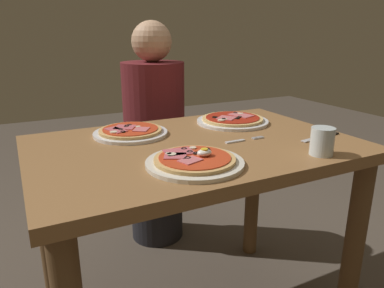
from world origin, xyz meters
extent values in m
cube|color=olive|center=(0.00, 0.00, 0.74)|extent=(1.10, 0.74, 0.04)
cylinder|color=brown|center=(0.49, -0.31, 0.36)|extent=(0.07, 0.07, 0.72)
cylinder|color=brown|center=(-0.49, 0.31, 0.36)|extent=(0.07, 0.07, 0.72)
cylinder|color=brown|center=(0.49, 0.31, 0.36)|extent=(0.07, 0.07, 0.72)
cylinder|color=silver|center=(-0.10, -0.19, 0.77)|extent=(0.28, 0.28, 0.01)
cylinder|color=tan|center=(-0.10, -0.19, 0.78)|extent=(0.23, 0.23, 0.01)
cylinder|color=red|center=(-0.10, -0.19, 0.78)|extent=(0.21, 0.21, 0.00)
torus|color=black|center=(-0.09, -0.17, 0.79)|extent=(0.02, 0.02, 0.00)
torus|color=black|center=(-0.13, -0.20, 0.79)|extent=(0.02, 0.02, 0.00)
torus|color=black|center=(-0.10, -0.12, 0.79)|extent=(0.02, 0.02, 0.00)
torus|color=black|center=(-0.10, -0.15, 0.79)|extent=(0.02, 0.02, 0.00)
torus|color=black|center=(-0.04, -0.15, 0.79)|extent=(0.02, 0.02, 0.00)
cube|color=#C65B66|center=(-0.15, -0.17, 0.79)|extent=(0.08, 0.08, 0.00)
cube|color=#C65B66|center=(-0.12, -0.14, 0.79)|extent=(0.09, 0.07, 0.00)
cube|color=#D16B70|center=(-0.13, -0.22, 0.79)|extent=(0.07, 0.06, 0.00)
cylinder|color=beige|center=(-0.08, -0.19, 0.79)|extent=(0.02, 0.02, 0.00)
cylinder|color=beige|center=(-0.16, -0.14, 0.79)|extent=(0.02, 0.02, 0.00)
cylinder|color=beige|center=(-0.07, -0.12, 0.79)|extent=(0.02, 0.02, 0.00)
cylinder|color=beige|center=(-0.15, -0.15, 0.79)|extent=(0.03, 0.03, 0.00)
ellipsoid|color=white|center=(-0.07, -0.20, 0.80)|extent=(0.04, 0.03, 0.02)
cylinder|color=yellow|center=(-0.07, -0.20, 0.81)|extent=(0.02, 0.02, 0.00)
cylinder|color=white|center=(0.27, 0.18, 0.77)|extent=(0.30, 0.30, 0.01)
cylinder|color=#DBB26B|center=(0.27, 0.18, 0.78)|extent=(0.25, 0.25, 0.01)
cylinder|color=#A82314|center=(0.27, 0.18, 0.78)|extent=(0.22, 0.22, 0.00)
torus|color=black|center=(0.27, 0.14, 0.79)|extent=(0.02, 0.02, 0.00)
torus|color=black|center=(0.29, 0.16, 0.79)|extent=(0.02, 0.02, 0.00)
torus|color=black|center=(0.19, 0.20, 0.79)|extent=(0.02, 0.02, 0.00)
torus|color=black|center=(0.20, 0.20, 0.79)|extent=(0.02, 0.02, 0.00)
torus|color=black|center=(0.32, 0.23, 0.79)|extent=(0.02, 0.02, 0.00)
cube|color=#D16B70|center=(0.32, 0.19, 0.79)|extent=(0.09, 0.11, 0.00)
cube|color=#D16B70|center=(0.23, 0.17, 0.79)|extent=(0.10, 0.10, 0.00)
cylinder|color=beige|center=(0.21, 0.16, 0.79)|extent=(0.02, 0.02, 0.00)
cylinder|color=beige|center=(0.19, 0.14, 0.79)|extent=(0.03, 0.03, 0.00)
cylinder|color=beige|center=(0.21, 0.15, 0.79)|extent=(0.03, 0.03, 0.00)
cylinder|color=beige|center=(0.33, 0.21, 0.79)|extent=(0.03, 0.03, 0.00)
cylinder|color=white|center=(-0.17, 0.19, 0.77)|extent=(0.27, 0.27, 0.01)
cylinder|color=tan|center=(-0.17, 0.19, 0.78)|extent=(0.23, 0.23, 0.01)
cylinder|color=red|center=(-0.17, 0.19, 0.78)|extent=(0.20, 0.20, 0.00)
torus|color=black|center=(-0.17, 0.23, 0.79)|extent=(0.02, 0.02, 0.00)
torus|color=black|center=(-0.18, 0.22, 0.79)|extent=(0.02, 0.02, 0.00)
torus|color=black|center=(-0.21, 0.15, 0.79)|extent=(0.02, 0.02, 0.00)
torus|color=black|center=(-0.16, 0.23, 0.79)|extent=(0.02, 0.02, 0.00)
torus|color=black|center=(-0.21, 0.18, 0.79)|extent=(0.02, 0.02, 0.00)
cube|color=#C65B66|center=(-0.22, 0.19, 0.79)|extent=(0.07, 0.10, 0.00)
cube|color=#D16B70|center=(-0.14, 0.16, 0.79)|extent=(0.08, 0.08, 0.00)
cube|color=#C65B66|center=(-0.18, 0.21, 0.79)|extent=(0.10, 0.10, 0.00)
cylinder|color=beige|center=(-0.14, 0.19, 0.79)|extent=(0.02, 0.02, 0.00)
cylinder|color=beige|center=(-0.24, 0.16, 0.79)|extent=(0.03, 0.03, 0.00)
cylinder|color=silver|center=(0.29, -0.29, 0.80)|extent=(0.07, 0.07, 0.09)
cylinder|color=silver|center=(0.29, -0.29, 0.77)|extent=(0.06, 0.06, 0.03)
cube|color=silver|center=(0.13, -0.06, 0.76)|extent=(0.08, 0.01, 0.00)
cube|color=silver|center=(0.22, -0.06, 0.76)|extent=(0.05, 0.00, 0.00)
cube|color=silver|center=(0.22, -0.06, 0.76)|extent=(0.05, 0.00, 0.00)
cube|color=silver|center=(0.22, -0.06, 0.76)|extent=(0.05, 0.00, 0.00)
cube|color=silver|center=(0.22, -0.05, 0.76)|extent=(0.05, 0.00, 0.00)
cube|color=silver|center=(0.39, -0.16, 0.76)|extent=(0.11, 0.04, 0.00)
cube|color=black|center=(0.48, -0.15, 0.76)|extent=(0.09, 0.03, 0.01)
cylinder|color=black|center=(0.11, 0.68, 0.23)|extent=(0.29, 0.29, 0.46)
cylinder|color=maroon|center=(0.11, 0.68, 0.72)|extent=(0.32, 0.32, 0.52)
sphere|color=tan|center=(0.11, 0.68, 1.08)|extent=(0.20, 0.20, 0.20)
camera|label=1|loc=(-0.54, -1.06, 1.13)|focal=33.74mm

